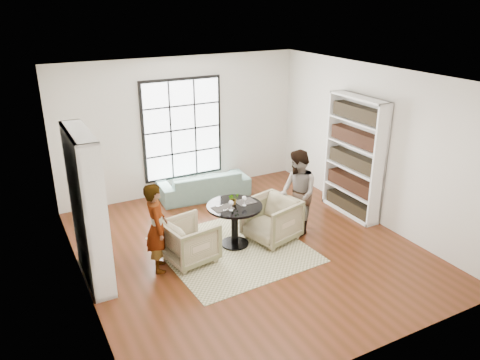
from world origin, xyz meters
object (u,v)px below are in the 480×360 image
armchair_right (271,220)px  wine_glass_right (244,199)px  flower_centerpiece (233,199)px  person_right (298,193)px  wine_glass_left (231,203)px  pedestal_table (235,216)px  armchair_left (190,241)px  sofa (204,184)px  person_left (157,228)px

armchair_right → wine_glass_right: size_ratio=4.80×
wine_glass_right → flower_centerpiece: size_ratio=0.86×
person_right → wine_glass_left: person_right is taller
pedestal_table → armchair_left: pedestal_table is taller
pedestal_table → wine_glass_right: size_ratio=5.42×
sofa → wine_glass_left: bearing=81.8°
person_right → wine_glass_left: bearing=-75.7°
pedestal_table → person_right: person_right is taller
armchair_left → armchair_right: armchair_right is taller
armchair_left → person_left: size_ratio=0.54×
armchair_right → person_left: bearing=-104.7°
pedestal_table → person_left: person_left is taller
pedestal_table → flower_centerpiece: 0.32m
wine_glass_right → flower_centerpiece: 0.20m
armchair_right → person_right: bearing=75.2°
armchair_right → person_right: person_right is taller
wine_glass_right → person_right: bearing=-1.5°
armchair_left → wine_glass_left: size_ratio=4.34×
person_right → armchair_right: bearing=-77.4°
armchair_right → wine_glass_left: bearing=-102.0°
pedestal_table → sofa: size_ratio=0.49×
sofa → wine_glass_left: 2.54m
wine_glass_left → wine_glass_right: 0.30m
pedestal_table → sofa: (0.39, 2.24, -0.27)m
person_right → flower_centerpiece: bearing=-85.3°
pedestal_table → person_right: bearing=-5.4°
armchair_right → flower_centerpiece: size_ratio=4.14×
armchair_left → wine_glass_left: (0.75, -0.04, 0.54)m
sofa → person_right: (0.85, -2.36, 0.51)m
pedestal_table → wine_glass_left: (-0.15, -0.16, 0.35)m
armchair_right → wine_glass_right: (-0.54, 0.03, 0.51)m
wine_glass_left → pedestal_table: bearing=47.1°
pedestal_table → flower_centerpiece: bearing=83.8°
person_right → flower_centerpiece: size_ratio=7.70×
armchair_left → wine_glass_left: 0.93m
wine_glass_left → wine_glass_right: wine_glass_left is taller
armchair_right → wine_glass_left: (-0.84, -0.04, 0.52)m
person_right → sofa: bearing=-147.6°
person_left → wine_glass_right: person_left is taller
sofa → armchair_right: bearing=101.6°
armchair_right → flower_centerpiece: flower_centerpiece is taller
wine_glass_left → flower_centerpiece: (0.15, 0.21, -0.03)m
armchair_left → person_left: person_left is taller
sofa → armchair_left: (-1.29, -2.37, 0.08)m
person_right → wine_glass_right: person_right is taller
sofa → person_right: bearing=114.1°
pedestal_table → armchair_left: bearing=-172.3°
armchair_left → person_right: person_right is taller
flower_centerpiece → armchair_left: bearing=-168.9°
pedestal_table → sofa: 2.29m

